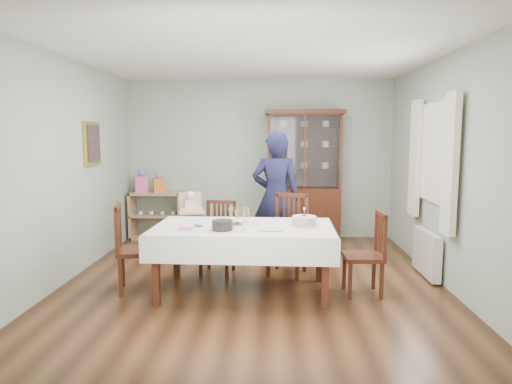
{
  "coord_description": "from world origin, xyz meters",
  "views": [
    {
      "loc": [
        0.23,
        -5.33,
        1.76
      ],
      "look_at": [
        0.03,
        0.2,
        1.07
      ],
      "focal_mm": 32.0,
      "sensor_mm": 36.0,
      "label": 1
    }
  ],
  "objects_px": {
    "chair_end_left": "(136,265)",
    "chair_end_right": "(364,270)",
    "champagne_tray": "(239,220)",
    "chair_far_right": "(287,251)",
    "gift_bag_pink": "(142,182)",
    "birthday_cake": "(304,222)",
    "dining_table": "(244,259)",
    "china_cabinet": "(304,174)",
    "high_chair": "(191,233)",
    "woman": "(276,197)",
    "gift_bag_orange": "(159,183)",
    "sideboard": "(157,215)",
    "chair_far_left": "(218,252)"
  },
  "relations": [
    {
      "from": "chair_end_left",
      "to": "chair_end_right",
      "type": "height_order",
      "value": "chair_end_left"
    },
    {
      "from": "champagne_tray",
      "to": "chair_end_right",
      "type": "bearing_deg",
      "value": -2.15
    },
    {
      "from": "chair_far_right",
      "to": "gift_bag_pink",
      "type": "height_order",
      "value": "gift_bag_pink"
    },
    {
      "from": "chair_end_right",
      "to": "birthday_cake",
      "type": "height_order",
      "value": "birthday_cake"
    },
    {
      "from": "dining_table",
      "to": "birthday_cake",
      "type": "height_order",
      "value": "birthday_cake"
    },
    {
      "from": "china_cabinet",
      "to": "chair_far_right",
      "type": "height_order",
      "value": "china_cabinet"
    },
    {
      "from": "high_chair",
      "to": "chair_far_right",
      "type": "bearing_deg",
      "value": -40.82
    },
    {
      "from": "woman",
      "to": "gift_bag_orange",
      "type": "height_order",
      "value": "woman"
    },
    {
      "from": "dining_table",
      "to": "chair_far_right",
      "type": "height_order",
      "value": "chair_far_right"
    },
    {
      "from": "chair_end_right",
      "to": "woman",
      "type": "xyz_separation_m",
      "value": [
        -0.98,
        1.29,
        0.63
      ]
    },
    {
      "from": "champagne_tray",
      "to": "sideboard",
      "type": "bearing_deg",
      "value": 121.69
    },
    {
      "from": "chair_far_right",
      "to": "gift_bag_orange",
      "type": "xyz_separation_m",
      "value": [
        -2.11,
        1.92,
        0.65
      ]
    },
    {
      "from": "high_chair",
      "to": "chair_end_left",
      "type": "bearing_deg",
      "value": -121.22
    },
    {
      "from": "champagne_tray",
      "to": "birthday_cake",
      "type": "xyz_separation_m",
      "value": [
        0.72,
        -0.07,
        -0.0
      ]
    },
    {
      "from": "woman",
      "to": "gift_bag_pink",
      "type": "height_order",
      "value": "woman"
    },
    {
      "from": "china_cabinet",
      "to": "champagne_tray",
      "type": "distance_m",
      "value": 2.75
    },
    {
      "from": "chair_far_right",
      "to": "china_cabinet",
      "type": "bearing_deg",
      "value": 98.17
    },
    {
      "from": "chair_far_right",
      "to": "high_chair",
      "type": "distance_m",
      "value": 1.5
    },
    {
      "from": "sideboard",
      "to": "chair_end_left",
      "type": "bearing_deg",
      "value": -80.61
    },
    {
      "from": "birthday_cake",
      "to": "chair_end_left",
      "type": "bearing_deg",
      "value": 178.71
    },
    {
      "from": "chair_far_right",
      "to": "birthday_cake",
      "type": "distance_m",
      "value": 0.9
    },
    {
      "from": "chair_end_left",
      "to": "gift_bag_orange",
      "type": "distance_m",
      "value": 2.72
    },
    {
      "from": "chair_end_left",
      "to": "high_chair",
      "type": "bearing_deg",
      "value": -30.26
    },
    {
      "from": "chair_far_left",
      "to": "champagne_tray",
      "type": "xyz_separation_m",
      "value": [
        0.32,
        -0.67,
        0.55
      ]
    },
    {
      "from": "high_chair",
      "to": "china_cabinet",
      "type": "bearing_deg",
      "value": 22.25
    },
    {
      "from": "champagne_tray",
      "to": "high_chair",
      "type": "bearing_deg",
      "value": 120.73
    },
    {
      "from": "chair_far_right",
      "to": "gift_bag_orange",
      "type": "distance_m",
      "value": 2.93
    },
    {
      "from": "chair_far_right",
      "to": "dining_table",
      "type": "bearing_deg",
      "value": -108.0
    },
    {
      "from": "chair_far_right",
      "to": "chair_end_left",
      "type": "relative_size",
      "value": 1.02
    },
    {
      "from": "china_cabinet",
      "to": "birthday_cake",
      "type": "xyz_separation_m",
      "value": [
        -0.17,
        -2.65,
        -0.31
      ]
    },
    {
      "from": "china_cabinet",
      "to": "chair_far_left",
      "type": "xyz_separation_m",
      "value": [
        -1.22,
        -1.92,
        -0.85
      ]
    },
    {
      "from": "dining_table",
      "to": "china_cabinet",
      "type": "xyz_separation_m",
      "value": [
        0.84,
        2.63,
        0.74
      ]
    },
    {
      "from": "china_cabinet",
      "to": "chair_end_left",
      "type": "distance_m",
      "value": 3.43
    },
    {
      "from": "chair_end_right",
      "to": "gift_bag_pink",
      "type": "relative_size",
      "value": 2.42
    },
    {
      "from": "dining_table",
      "to": "birthday_cake",
      "type": "bearing_deg",
      "value": -1.37
    },
    {
      "from": "chair_end_right",
      "to": "woman",
      "type": "relative_size",
      "value": 0.51
    },
    {
      "from": "chair_far_right",
      "to": "chair_end_left",
      "type": "distance_m",
      "value": 1.87
    },
    {
      "from": "champagne_tray",
      "to": "gift_bag_orange",
      "type": "relative_size",
      "value": 0.95
    },
    {
      "from": "sideboard",
      "to": "chair_far_right",
      "type": "xyz_separation_m",
      "value": [
        2.17,
        -1.94,
        -0.1
      ]
    },
    {
      "from": "china_cabinet",
      "to": "champagne_tray",
      "type": "bearing_deg",
      "value": -109.1
    },
    {
      "from": "chair_end_left",
      "to": "gift_bag_orange",
      "type": "height_order",
      "value": "gift_bag_orange"
    },
    {
      "from": "china_cabinet",
      "to": "high_chair",
      "type": "bearing_deg",
      "value": -142.85
    },
    {
      "from": "chair_far_right",
      "to": "champagne_tray",
      "type": "xyz_separation_m",
      "value": [
        -0.57,
        -0.66,
        0.52
      ]
    },
    {
      "from": "chair_far_left",
      "to": "high_chair",
      "type": "bearing_deg",
      "value": 135.0
    },
    {
      "from": "chair_end_left",
      "to": "woman",
      "type": "xyz_separation_m",
      "value": [
        1.59,
        1.26,
        0.61
      ]
    },
    {
      "from": "china_cabinet",
      "to": "high_chair",
      "type": "distance_m",
      "value": 2.23
    },
    {
      "from": "chair_far_left",
      "to": "chair_end_right",
      "type": "bearing_deg",
      "value": -12.93
    },
    {
      "from": "chair_far_left",
      "to": "chair_far_right",
      "type": "distance_m",
      "value": 0.89
    },
    {
      "from": "chair_far_left",
      "to": "chair_end_left",
      "type": "height_order",
      "value": "chair_end_left"
    },
    {
      "from": "china_cabinet",
      "to": "chair_far_right",
      "type": "bearing_deg",
      "value": -99.63
    }
  ]
}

